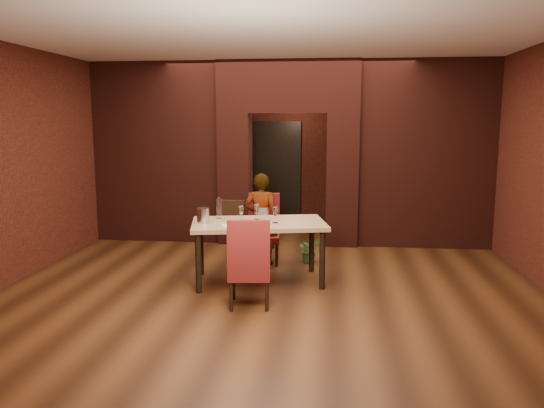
% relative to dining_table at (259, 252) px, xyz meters
% --- Properties ---
extents(floor, '(8.00, 8.00, 0.00)m').
position_rel_dining_table_xyz_m(floor, '(0.20, 0.38, -0.42)').
color(floor, '#4B2912').
rests_on(floor, ground).
extents(ceiling, '(7.00, 8.00, 0.04)m').
position_rel_dining_table_xyz_m(ceiling, '(0.20, 0.38, 2.78)').
color(ceiling, silver).
rests_on(ceiling, ground).
extents(wall_back, '(7.00, 0.04, 3.20)m').
position_rel_dining_table_xyz_m(wall_back, '(0.20, 4.38, 1.18)').
color(wall_back, maroon).
rests_on(wall_back, ground).
extents(wall_front, '(7.00, 0.04, 3.20)m').
position_rel_dining_table_xyz_m(wall_front, '(0.20, -3.62, 1.18)').
color(wall_front, maroon).
rests_on(wall_front, ground).
extents(wall_left, '(0.04, 8.00, 3.20)m').
position_rel_dining_table_xyz_m(wall_left, '(-3.30, 0.38, 1.18)').
color(wall_left, maroon).
rests_on(wall_left, ground).
extents(wall_right, '(0.04, 8.00, 3.20)m').
position_rel_dining_table_xyz_m(wall_right, '(3.70, 0.38, 1.18)').
color(wall_right, maroon).
rests_on(wall_right, ground).
extents(pillar_left, '(0.55, 0.55, 2.30)m').
position_rel_dining_table_xyz_m(pillar_left, '(-0.75, 2.38, 0.73)').
color(pillar_left, maroon).
rests_on(pillar_left, ground).
extents(pillar_right, '(0.55, 0.55, 2.30)m').
position_rel_dining_table_xyz_m(pillar_right, '(1.15, 2.38, 0.73)').
color(pillar_right, maroon).
rests_on(pillar_right, ground).
extents(lintel, '(2.45, 0.55, 0.90)m').
position_rel_dining_table_xyz_m(lintel, '(0.20, 2.38, 2.33)').
color(lintel, maroon).
rests_on(lintel, ground).
extents(wing_wall_left, '(2.28, 0.35, 3.20)m').
position_rel_dining_table_xyz_m(wing_wall_left, '(-2.16, 2.38, 1.18)').
color(wing_wall_left, maroon).
rests_on(wing_wall_left, ground).
extents(wing_wall_right, '(2.28, 0.35, 3.20)m').
position_rel_dining_table_xyz_m(wing_wall_right, '(2.57, 2.38, 1.18)').
color(wing_wall_right, maroon).
rests_on(wing_wall_right, ground).
extents(vent_panel, '(0.40, 0.03, 0.50)m').
position_rel_dining_table_xyz_m(vent_panel, '(-0.75, 2.08, 0.13)').
color(vent_panel, '#9A532C').
rests_on(vent_panel, ground).
extents(rear_door, '(0.90, 0.08, 2.10)m').
position_rel_dining_table_xyz_m(rear_door, '(-0.20, 4.32, 0.63)').
color(rear_door, black).
rests_on(rear_door, ground).
extents(rear_door_frame, '(1.02, 0.04, 2.22)m').
position_rel_dining_table_xyz_m(rear_door_frame, '(-0.20, 4.28, 0.63)').
color(rear_door_frame, black).
rests_on(rear_door_frame, ground).
extents(dining_table, '(1.94, 1.34, 0.83)m').
position_rel_dining_table_xyz_m(dining_table, '(0.00, 0.00, 0.00)').
color(dining_table, tan).
rests_on(dining_table, ground).
extents(chair_far, '(0.52, 0.52, 1.06)m').
position_rel_dining_table_xyz_m(chair_far, '(-0.05, 0.94, 0.12)').
color(chair_far, maroon).
rests_on(chair_far, ground).
extents(chair_near, '(0.54, 0.54, 1.07)m').
position_rel_dining_table_xyz_m(chair_near, '(0.02, -0.95, 0.12)').
color(chair_near, maroon).
rests_on(chair_near, ground).
extents(person_seated, '(0.53, 0.36, 1.40)m').
position_rel_dining_table_xyz_m(person_seated, '(-0.09, 0.90, 0.28)').
color(person_seated, white).
rests_on(person_seated, ground).
extents(wine_glass_a, '(0.08, 0.08, 0.20)m').
position_rel_dining_table_xyz_m(wine_glass_a, '(-0.24, 0.03, 0.52)').
color(wine_glass_a, silver).
rests_on(wine_glass_a, dining_table).
extents(wine_glass_b, '(0.09, 0.09, 0.21)m').
position_rel_dining_table_xyz_m(wine_glass_b, '(-0.05, 0.16, 0.52)').
color(wine_glass_b, white).
rests_on(wine_glass_b, dining_table).
extents(wine_glass_c, '(0.09, 0.09, 0.21)m').
position_rel_dining_table_xyz_m(wine_glass_c, '(0.23, -0.06, 0.52)').
color(wine_glass_c, silver).
rests_on(wine_glass_c, dining_table).
extents(tasting_sheet, '(0.37, 0.33, 0.00)m').
position_rel_dining_table_xyz_m(tasting_sheet, '(-0.29, -0.26, 0.42)').
color(tasting_sheet, silver).
rests_on(tasting_sheet, dining_table).
extents(wine_bucket, '(0.16, 0.16, 0.20)m').
position_rel_dining_table_xyz_m(wine_bucket, '(-0.73, -0.15, 0.52)').
color(wine_bucket, silver).
rests_on(wine_bucket, dining_table).
extents(water_bottle, '(0.07, 0.07, 0.30)m').
position_rel_dining_table_xyz_m(water_bottle, '(-0.58, 0.18, 0.57)').
color(water_bottle, white).
rests_on(water_bottle, dining_table).
extents(potted_plant, '(0.46, 0.45, 0.39)m').
position_rel_dining_table_xyz_m(potted_plant, '(0.64, 1.08, -0.22)').
color(potted_plant, '#2E6E2B').
rests_on(potted_plant, ground).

